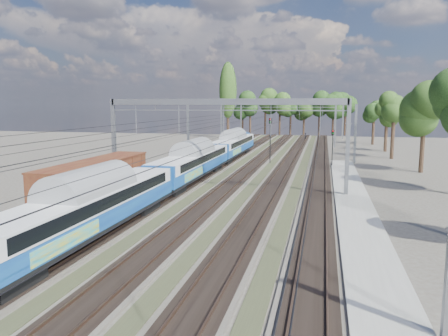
% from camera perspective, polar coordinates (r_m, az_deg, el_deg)
% --- Properties ---
extents(track_bed, '(21.00, 130.00, 0.34)m').
position_cam_1_polar(track_bed, '(57.15, 3.33, -0.11)').
color(track_bed, '#47423A').
rests_on(track_bed, ground).
extents(platform, '(3.00, 70.00, 0.30)m').
position_cam_1_polar(platform, '(31.97, 17.32, -7.13)').
color(platform, gray).
rests_on(platform, ground).
extents(catenary, '(25.65, 130.00, 9.00)m').
position_cam_1_polar(catenary, '(64.12, 4.82, 6.44)').
color(catenary, gray).
rests_on(catenary, ground).
extents(tree_belt, '(39.25, 100.69, 12.33)m').
position_cam_1_polar(tree_belt, '(102.99, 11.71, 7.86)').
color(tree_belt, black).
rests_on(tree_belt, ground).
extents(poplar, '(4.40, 4.40, 19.04)m').
position_cam_1_polar(poplar, '(111.40, 0.52, 10.07)').
color(poplar, black).
rests_on(poplar, ground).
extents(emu_train, '(3.10, 65.61, 4.54)m').
position_cam_1_polar(emu_train, '(47.40, -4.20, 1.28)').
color(emu_train, black).
rests_on(emu_train, ground).
extents(freight_boxcar, '(2.97, 14.36, 3.70)m').
position_cam_1_polar(freight_boxcar, '(37.82, -16.35, -1.46)').
color(freight_boxcar, black).
rests_on(freight_boxcar, ground).
extents(worker, '(0.49, 0.69, 1.76)m').
position_cam_1_polar(worker, '(106.08, 10.61, 4.07)').
color(worker, black).
rests_on(worker, ground).
extents(signal_near, '(0.46, 0.43, 6.54)m').
position_cam_1_polar(signal_near, '(63.13, 6.07, 4.34)').
color(signal_near, black).
rests_on(signal_near, ground).
extents(signal_far, '(0.36, 0.34, 5.07)m').
position_cam_1_polar(signal_far, '(60.47, 14.00, 3.08)').
color(signal_far, black).
rests_on(signal_far, ground).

